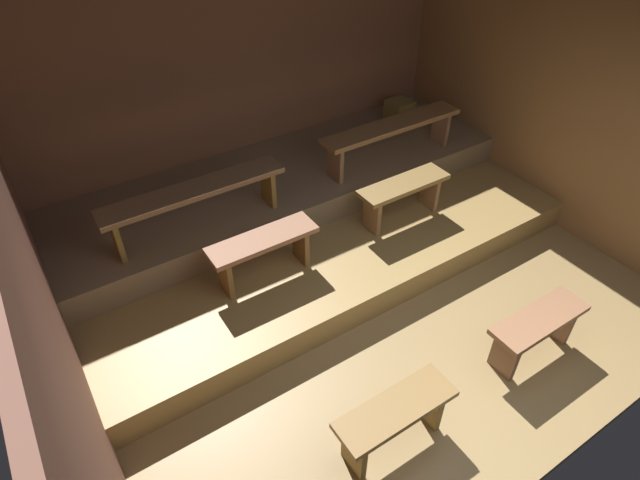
% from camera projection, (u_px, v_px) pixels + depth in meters
% --- Properties ---
extents(ground, '(6.06, 5.03, 0.08)m').
position_uv_depth(ground, '(349.00, 281.00, 5.51)').
color(ground, olive).
extents(wall_back, '(6.06, 0.06, 2.69)m').
position_uv_depth(wall_back, '(246.00, 87.00, 6.02)').
color(wall_back, '#905F42').
rests_on(wall_back, ground).
extents(wall_left, '(0.06, 5.03, 2.69)m').
position_uv_depth(wall_left, '(36.00, 282.00, 3.51)').
color(wall_left, brown).
rests_on(wall_left, ground).
extents(wall_right, '(0.06, 5.03, 2.69)m').
position_uv_depth(wall_right, '(548.00, 100.00, 5.75)').
color(wall_right, olive).
rests_on(wall_right, ground).
extents(platform_lower, '(5.26, 2.70, 0.31)m').
position_uv_depth(platform_lower, '(310.00, 230.00, 5.88)').
color(platform_lower, '#9D7C46').
rests_on(platform_lower, ground).
extents(platform_middle, '(5.26, 1.54, 0.31)m').
position_uv_depth(platform_middle, '(283.00, 183.00, 6.06)').
color(platform_middle, '#897154').
rests_on(platform_middle, platform_lower).
extents(bench_floor_left, '(0.96, 0.31, 0.47)m').
position_uv_depth(bench_floor_left, '(395.00, 416.00, 3.84)').
color(bench_floor_left, olive).
rests_on(bench_floor_left, ground).
extents(bench_floor_right, '(0.96, 0.31, 0.47)m').
position_uv_depth(bench_floor_right, '(537.00, 327.00, 4.51)').
color(bench_floor_right, '#926242').
rests_on(bench_floor_right, ground).
extents(bench_lower_left, '(1.05, 0.31, 0.47)m').
position_uv_depth(bench_lower_left, '(263.00, 247.00, 4.86)').
color(bench_lower_left, '#925E41').
rests_on(bench_lower_left, platform_lower).
extents(bench_lower_right, '(1.05, 0.31, 0.47)m').
position_uv_depth(bench_lower_right, '(403.00, 192.00, 5.57)').
color(bench_lower_right, olive).
rests_on(bench_lower_right, platform_lower).
extents(bench_middle_left, '(1.81, 0.31, 0.47)m').
position_uv_depth(bench_middle_left, '(194.00, 196.00, 4.93)').
color(bench_middle_left, olive).
rests_on(bench_middle_left, platform_middle).
extents(bench_middle_right, '(1.81, 0.31, 0.47)m').
position_uv_depth(bench_middle_right, '(392.00, 131.00, 5.94)').
color(bench_middle_right, olive).
rests_on(bench_middle_right, platform_middle).
extents(wooden_crate_middle, '(0.30, 0.30, 0.30)m').
position_uv_depth(wooden_crate_middle, '(399.00, 112.00, 6.84)').
color(wooden_crate_middle, olive).
rests_on(wooden_crate_middle, platform_middle).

